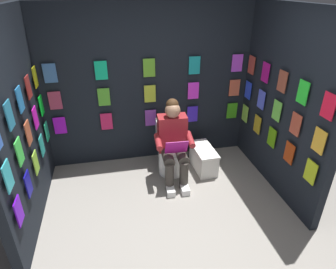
# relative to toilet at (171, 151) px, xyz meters

# --- Properties ---
(ground_plane) EXTENTS (30.00, 30.00, 0.00)m
(ground_plane) POSITION_rel_toilet_xyz_m (0.23, 1.57, -0.33)
(ground_plane) COLOR gray
(display_wall_back) EXTENTS (3.17, 0.14, 2.37)m
(display_wall_back) POSITION_rel_toilet_xyz_m (0.23, -0.50, 0.86)
(display_wall_back) COLOR black
(display_wall_back) RESTS_ON ground
(display_wall_left) EXTENTS (0.14, 2.02, 2.37)m
(display_wall_left) POSITION_rel_toilet_xyz_m (-1.36, 0.56, 0.86)
(display_wall_left) COLOR black
(display_wall_left) RESTS_ON ground
(display_wall_right) EXTENTS (0.14, 2.02, 2.37)m
(display_wall_right) POSITION_rel_toilet_xyz_m (1.81, 0.56, 0.86)
(display_wall_right) COLOR black
(display_wall_right) RESTS_ON ground
(toilet) EXTENTS (0.41, 0.56, 0.77)m
(toilet) POSITION_rel_toilet_xyz_m (0.00, 0.00, 0.00)
(toilet) COLOR white
(toilet) RESTS_ON ground
(person_reading) EXTENTS (0.54, 0.70, 1.19)m
(person_reading) POSITION_rel_toilet_xyz_m (0.01, 0.23, 0.27)
(person_reading) COLOR maroon
(person_reading) RESTS_ON ground
(comic_longbox_near) EXTENTS (0.31, 0.60, 0.36)m
(comic_longbox_near) POSITION_rel_toilet_xyz_m (-0.49, 0.09, -0.15)
(comic_longbox_near) COLOR white
(comic_longbox_near) RESTS_ON ground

